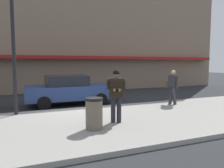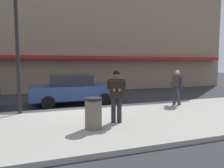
{
  "view_description": "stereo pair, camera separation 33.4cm",
  "coord_description": "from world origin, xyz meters",
  "views": [
    {
      "loc": [
        -2.22,
        -9.97,
        2.16
      ],
      "look_at": [
        0.48,
        -3.39,
        1.49
      ],
      "focal_mm": 35.0,
      "sensor_mm": 36.0,
      "label": 1
    },
    {
      "loc": [
        -1.91,
        -10.09,
        2.16
      ],
      "look_at": [
        0.48,
        -3.39,
        1.49
      ],
      "focal_mm": 35.0,
      "sensor_mm": 36.0,
      "label": 2
    }
  ],
  "objects": [
    {
      "name": "street_lamp_post",
      "position": [
        -2.51,
        -0.65,
        3.14
      ],
      "size": [
        0.36,
        0.36,
        4.88
      ],
      "color": "black",
      "rests_on": "sidewalk"
    },
    {
      "name": "man_texting_on_phone",
      "position": [
        0.7,
        -3.24,
        1.25
      ],
      "size": [
        0.62,
        0.64,
        1.81
      ],
      "color": "#23232B",
      "rests_on": "sidewalk"
    },
    {
      "name": "sidewalk",
      "position": [
        1.0,
        -2.85,
        0.07
      ],
      "size": [
        32.0,
        5.3,
        0.14
      ],
      "primitive_type": "cube",
      "color": "#99968E",
      "rests_on": "ground"
    },
    {
      "name": "storefront_facade",
      "position": [
        1.0,
        8.49,
        6.87
      ],
      "size": [
        28.0,
        4.7,
        13.76
      ],
      "color": "#84705B",
      "rests_on": "ground"
    },
    {
      "name": "ground_plane",
      "position": [
        0.0,
        0.0,
        0.0
      ],
      "size": [
        80.0,
        80.0,
        0.0
      ],
      "primitive_type": "plane",
      "color": "#2B2D30"
    },
    {
      "name": "parked_sedan_mid",
      "position": [
        0.02,
        1.36,
        0.79
      ],
      "size": [
        4.5,
        1.94,
        1.54
      ],
      "color": "navy",
      "rests_on": "ground"
    },
    {
      "name": "trash_bin",
      "position": [
        -0.23,
        -3.69,
        0.63
      ],
      "size": [
        0.55,
        0.55,
        0.98
      ],
      "color": "#665B4C",
      "rests_on": "sidewalk"
    },
    {
      "name": "pedestrian_with_bag",
      "position": [
        4.63,
        -1.2,
        1.11
      ],
      "size": [
        0.39,
        0.72,
        1.7
      ],
      "color": "#33333D",
      "rests_on": "sidewalk"
    },
    {
      "name": "curb_paint_line",
      "position": [
        1.0,
        0.05,
        0.0
      ],
      "size": [
        28.0,
        0.12,
        0.01
      ],
      "primitive_type": "cube",
      "color": "silver",
      "rests_on": "ground"
    }
  ]
}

